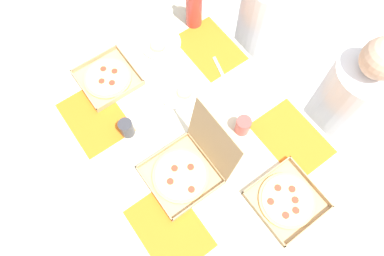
# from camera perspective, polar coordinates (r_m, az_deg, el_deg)

# --- Properties ---
(ground_plane) EXTENTS (6.00, 6.00, 0.00)m
(ground_plane) POSITION_cam_1_polar(r_m,az_deg,el_deg) (2.41, 0.00, -7.41)
(ground_plane) COLOR beige
(dining_table) EXTENTS (1.47, 1.02, 0.78)m
(dining_table) POSITION_cam_1_polar(r_m,az_deg,el_deg) (1.78, 0.00, -1.42)
(dining_table) COLOR #3F3328
(dining_table) RESTS_ON ground_plane
(placemat_near_left) EXTENTS (0.36, 0.26, 0.00)m
(placemat_near_left) POSITION_cam_1_polar(r_m,az_deg,el_deg) (1.77, -15.93, 1.68)
(placemat_near_left) COLOR orange
(placemat_near_left) RESTS_ON dining_table
(placemat_near_right) EXTENTS (0.36, 0.26, 0.00)m
(placemat_near_right) POSITION_cam_1_polar(r_m,az_deg,el_deg) (1.55, -3.79, -16.39)
(placemat_near_right) COLOR orange
(placemat_near_right) RESTS_ON dining_table
(placemat_far_left) EXTENTS (0.36, 0.26, 0.00)m
(placemat_far_left) POSITION_cam_1_polar(r_m,az_deg,el_deg) (1.93, 3.02, 13.19)
(placemat_far_left) COLOR orange
(placemat_far_left) RESTS_ON dining_table
(placemat_far_right) EXTENTS (0.36, 0.26, 0.00)m
(placemat_far_right) POSITION_cam_1_polar(r_m,az_deg,el_deg) (1.73, 16.34, -1.70)
(placemat_far_right) COLOR orange
(placemat_far_right) RESTS_ON dining_table
(pizza_box_edge_far) EXTENTS (0.30, 0.35, 0.33)m
(pizza_box_edge_far) POSITION_cam_1_polar(r_m,az_deg,el_deg) (1.56, -0.76, -6.70)
(pizza_box_edge_far) COLOR tan
(pizza_box_edge_far) RESTS_ON dining_table
(pizza_box_center) EXTENTS (0.29, 0.29, 0.04)m
(pizza_box_center) POSITION_cam_1_polar(r_m,az_deg,el_deg) (1.62, 15.55, -11.56)
(pizza_box_center) COLOR tan
(pizza_box_center) RESTS_ON dining_table
(pizza_box_corner_left) EXTENTS (0.28, 0.28, 0.04)m
(pizza_box_corner_left) POSITION_cam_1_polar(r_m,az_deg,el_deg) (1.86, -13.89, 8.11)
(pizza_box_corner_left) COLOR tan
(pizza_box_corner_left) RESTS_ON dining_table
(plate_far_left) EXTENTS (0.22, 0.22, 0.03)m
(plate_far_left) POSITION_cam_1_polar(r_m,az_deg,el_deg) (1.94, -5.32, 13.88)
(plate_far_left) COLOR white
(plate_far_left) RESTS_ON dining_table
(plate_near_left) EXTENTS (0.21, 0.21, 0.03)m
(plate_near_left) POSITION_cam_1_polar(r_m,az_deg,el_deg) (1.76, -1.99, 6.00)
(plate_near_left) COLOR white
(plate_near_left) RESTS_ON dining_table
(soda_bottle) EXTENTS (0.09, 0.09, 0.32)m
(soda_bottle) POSITION_cam_1_polar(r_m,az_deg,el_deg) (1.94, 0.33, 19.75)
(soda_bottle) COLOR #B2382D
(soda_bottle) RESTS_ON dining_table
(cup_clear_left) EXTENTS (0.07, 0.07, 0.10)m
(cup_clear_left) POSITION_cam_1_polar(r_m,az_deg,el_deg) (1.66, -10.87, -0.02)
(cup_clear_left) COLOR #333338
(cup_clear_left) RESTS_ON dining_table
(cup_red) EXTENTS (0.07, 0.07, 0.10)m
(cup_red) POSITION_cam_1_polar(r_m,az_deg,el_deg) (1.65, 8.51, 0.39)
(cup_red) COLOR #BF4742
(cup_red) RESTS_ON dining_table
(fork_by_far_right) EXTENTS (0.19, 0.06, 0.00)m
(fork_by_far_right) POSITION_cam_1_polar(r_m,az_deg,el_deg) (1.84, 4.83, 9.47)
(fork_by_far_right) COLOR #B7B7BC
(fork_by_far_right) RESTS_ON dining_table
(diner_left_seat) EXTENTS (0.32, 0.32, 1.21)m
(diner_left_seat) POSITION_cam_1_polar(r_m,az_deg,el_deg) (2.30, 11.17, 14.27)
(diner_left_seat) COLOR white
(diner_left_seat) RESTS_ON ground_plane
(diner_right_seat) EXTENTS (0.32, 0.32, 1.19)m
(diner_right_seat) POSITION_cam_1_polar(r_m,az_deg,el_deg) (2.14, 22.51, 1.94)
(diner_right_seat) COLOR white
(diner_right_seat) RESTS_ON ground_plane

